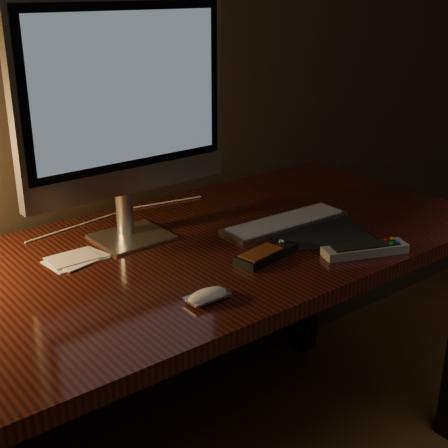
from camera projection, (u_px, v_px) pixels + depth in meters
desk at (183, 282)px, 1.66m from camera, size 1.60×0.75×0.75m
monitor at (125, 105)px, 1.48m from camera, size 0.56×0.16×0.58m
keyboard at (286, 221)px, 1.70m from camera, size 0.38×0.12×0.01m
mousepad at (317, 233)px, 1.64m from camera, size 0.32×0.29×0.00m
mouse at (208, 297)px, 1.29m from camera, size 0.09×0.05×0.02m
media_remote at (266, 254)px, 1.49m from camera, size 0.18×0.09×0.03m
tv_remote at (365, 249)px, 1.51m from camera, size 0.22×0.13×0.03m
papers at (76, 259)px, 1.48m from camera, size 0.14×0.10×0.01m
cable at (120, 216)px, 1.76m from camera, size 0.56×0.03×0.00m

